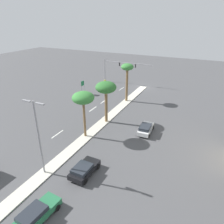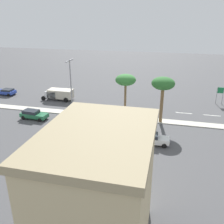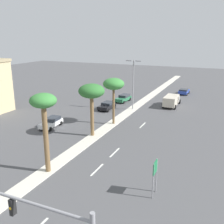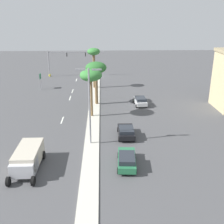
{
  "view_description": "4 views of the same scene",
  "coord_description": "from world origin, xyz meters",
  "px_view_note": "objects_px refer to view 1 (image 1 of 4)",
  "views": [
    {
      "loc": [
        -15.96,
        51.91,
        17.23
      ],
      "look_at": [
        -2.76,
        24.74,
        3.42
      ],
      "focal_mm": 33.94,
      "sensor_mm": 36.0,
      "label": 1
    },
    {
      "loc": [
        -37.31,
        21.18,
        15.97
      ],
      "look_at": [
        -2.06,
        29.72,
        1.7
      ],
      "focal_mm": 39.56,
      "sensor_mm": 36.0,
      "label": 2
    },
    {
      "loc": [
        16.18,
        -8.46,
        13.52
      ],
      "look_at": [
        0.76,
        26.31,
        2.52
      ],
      "focal_mm": 42.57,
      "sensor_mm": 36.0,
      "label": 3
    },
    {
      "loc": [
        -1.29,
        67.38,
        15.15
      ],
      "look_at": [
        -2.7,
        31.29,
        1.86
      ],
      "focal_mm": 43.9,
      "sensor_mm": 36.0,
      "label": 4
    }
  ],
  "objects_px": {
    "palm_tree_far": "(127,70)",
    "street_lamp_front": "(38,133)",
    "sedan_white_mid": "(146,129)",
    "sedan_green_front": "(37,214)",
    "palm_tree_mid": "(106,88)",
    "directional_road_sign": "(83,85)",
    "sedan_black_near": "(84,169)",
    "palm_tree_right": "(83,99)",
    "traffic_signal_gantry": "(115,69)"
  },
  "relations": [
    {
      "from": "traffic_signal_gantry",
      "to": "palm_tree_far",
      "type": "distance_m",
      "value": 14.26
    },
    {
      "from": "palm_tree_right",
      "to": "street_lamp_front",
      "type": "bearing_deg",
      "value": 90.72
    },
    {
      "from": "traffic_signal_gantry",
      "to": "sedan_green_front",
      "type": "relative_size",
      "value": 2.99
    },
    {
      "from": "palm_tree_mid",
      "to": "street_lamp_front",
      "type": "bearing_deg",
      "value": 88.01
    },
    {
      "from": "palm_tree_mid",
      "to": "traffic_signal_gantry",
      "type": "bearing_deg",
      "value": -68.7
    },
    {
      "from": "palm_tree_mid",
      "to": "street_lamp_front",
      "type": "distance_m",
      "value": 15.2
    },
    {
      "from": "traffic_signal_gantry",
      "to": "palm_tree_mid",
      "type": "relative_size",
      "value": 1.9
    },
    {
      "from": "palm_tree_far",
      "to": "palm_tree_mid",
      "type": "bearing_deg",
      "value": 93.3
    },
    {
      "from": "palm_tree_far",
      "to": "sedan_green_front",
      "type": "xyz_separation_m",
      "value": [
        -4.02,
        31.3,
        -6.16
      ]
    },
    {
      "from": "street_lamp_front",
      "to": "sedan_green_front",
      "type": "height_order",
      "value": "street_lamp_front"
    },
    {
      "from": "traffic_signal_gantry",
      "to": "street_lamp_front",
      "type": "relative_size",
      "value": 1.51
    },
    {
      "from": "sedan_white_mid",
      "to": "sedan_black_near",
      "type": "height_order",
      "value": "sedan_white_mid"
    },
    {
      "from": "directional_road_sign",
      "to": "street_lamp_front",
      "type": "relative_size",
      "value": 0.35
    },
    {
      "from": "directional_road_sign",
      "to": "palm_tree_mid",
      "type": "distance_m",
      "value": 16.14
    },
    {
      "from": "sedan_green_front",
      "to": "sedan_white_mid",
      "type": "distance_m",
      "value": 20.13
    },
    {
      "from": "directional_road_sign",
      "to": "palm_tree_mid",
      "type": "bearing_deg",
      "value": 138.17
    },
    {
      "from": "traffic_signal_gantry",
      "to": "palm_tree_mid",
      "type": "xyz_separation_m",
      "value": [
        -8.68,
        22.26,
        2.21
      ]
    },
    {
      "from": "street_lamp_front",
      "to": "sedan_white_mid",
      "type": "bearing_deg",
      "value": -118.99
    },
    {
      "from": "palm_tree_far",
      "to": "sedan_green_front",
      "type": "distance_m",
      "value": 32.16
    },
    {
      "from": "palm_tree_right",
      "to": "street_lamp_front",
      "type": "height_order",
      "value": "street_lamp_front"
    },
    {
      "from": "directional_road_sign",
      "to": "palm_tree_far",
      "type": "height_order",
      "value": "palm_tree_far"
    },
    {
      "from": "palm_tree_mid",
      "to": "sedan_white_mid",
      "type": "xyz_separation_m",
      "value": [
        -7.47,
        0.73,
        -5.43
      ]
    },
    {
      "from": "palm_tree_far",
      "to": "palm_tree_right",
      "type": "distance_m",
      "value": 16.76
    },
    {
      "from": "traffic_signal_gantry",
      "to": "palm_tree_mid",
      "type": "bearing_deg",
      "value": 111.3
    },
    {
      "from": "directional_road_sign",
      "to": "palm_tree_far",
      "type": "xyz_separation_m",
      "value": [
        -11.04,
        -0.42,
        4.64
      ]
    },
    {
      "from": "sedan_white_mid",
      "to": "sedan_black_near",
      "type": "distance_m",
      "value": 13.09
    },
    {
      "from": "sedan_white_mid",
      "to": "sedan_green_front",
      "type": "bearing_deg",
      "value": 78.3
    },
    {
      "from": "sedan_black_near",
      "to": "directional_road_sign",
      "type": "bearing_deg",
      "value": -56.71
    },
    {
      "from": "directional_road_sign",
      "to": "palm_tree_mid",
      "type": "relative_size",
      "value": 0.45
    },
    {
      "from": "traffic_signal_gantry",
      "to": "sedan_green_front",
      "type": "height_order",
      "value": "traffic_signal_gantry"
    },
    {
      "from": "palm_tree_mid",
      "to": "directional_road_sign",
      "type": "bearing_deg",
      "value": -41.83
    },
    {
      "from": "palm_tree_mid",
      "to": "street_lamp_front",
      "type": "relative_size",
      "value": 0.79
    },
    {
      "from": "sedan_green_front",
      "to": "sedan_white_mid",
      "type": "height_order",
      "value": "sedan_white_mid"
    },
    {
      "from": "sedan_green_front",
      "to": "traffic_signal_gantry",
      "type": "bearing_deg",
      "value": -74.22
    },
    {
      "from": "traffic_signal_gantry",
      "to": "sedan_black_near",
      "type": "relative_size",
      "value": 3.29
    },
    {
      "from": "sedan_white_mid",
      "to": "palm_tree_far",
      "type": "bearing_deg",
      "value": -55.06
    },
    {
      "from": "street_lamp_front",
      "to": "sedan_green_front",
      "type": "bearing_deg",
      "value": 126.69
    },
    {
      "from": "street_lamp_front",
      "to": "palm_tree_right",
      "type": "bearing_deg",
      "value": -89.28
    },
    {
      "from": "sedan_green_front",
      "to": "sedan_white_mid",
      "type": "xyz_separation_m",
      "value": [
        -4.08,
        -19.71,
        0.01
      ]
    },
    {
      "from": "palm_tree_far",
      "to": "street_lamp_front",
      "type": "bearing_deg",
      "value": 90.22
    },
    {
      "from": "palm_tree_far",
      "to": "sedan_white_mid",
      "type": "distance_m",
      "value": 15.42
    },
    {
      "from": "street_lamp_front",
      "to": "sedan_green_front",
      "type": "distance_m",
      "value": 8.1
    },
    {
      "from": "palm_tree_far",
      "to": "traffic_signal_gantry",
      "type": "bearing_deg",
      "value": -54.76
    },
    {
      "from": "street_lamp_front",
      "to": "sedan_black_near",
      "type": "distance_m",
      "value": 6.81
    },
    {
      "from": "directional_road_sign",
      "to": "palm_tree_mid",
      "type": "xyz_separation_m",
      "value": [
        -11.66,
        10.44,
        3.92
      ]
    },
    {
      "from": "palm_tree_mid",
      "to": "sedan_white_mid",
      "type": "distance_m",
      "value": 9.27
    },
    {
      "from": "street_lamp_front",
      "to": "directional_road_sign",
      "type": "bearing_deg",
      "value": -66.51
    },
    {
      "from": "palm_tree_right",
      "to": "sedan_green_front",
      "type": "xyz_separation_m",
      "value": [
        -4.04,
        14.56,
        -5.55
      ]
    },
    {
      "from": "palm_tree_far",
      "to": "sedan_green_front",
      "type": "relative_size",
      "value": 1.77
    },
    {
      "from": "sedan_white_mid",
      "to": "street_lamp_front",
      "type": "bearing_deg",
      "value": 61.01
    }
  ]
}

